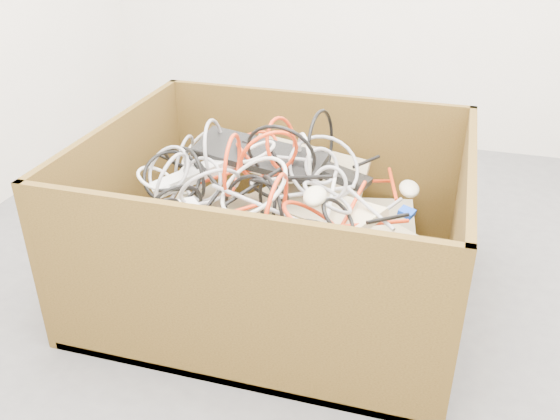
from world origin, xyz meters
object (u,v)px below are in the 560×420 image
(power_strip_left, at_px, (194,175))
(vga_plug, at_px, (407,212))
(cardboard_box, at_px, (274,253))
(power_strip_right, at_px, (203,228))

(power_strip_left, bearing_deg, vga_plug, -36.52)
(cardboard_box, xyz_separation_m, power_strip_right, (-0.15, -0.23, 0.21))
(power_strip_left, bearing_deg, cardboard_box, -43.11)
(power_strip_left, height_order, vga_plug, power_strip_left)
(power_strip_left, distance_m, vga_plug, 0.71)
(power_strip_right, bearing_deg, power_strip_left, 160.94)
(vga_plug, bearing_deg, power_strip_right, -135.61)
(cardboard_box, bearing_deg, power_strip_right, -121.97)
(vga_plug, bearing_deg, cardboard_box, -156.21)
(power_strip_right, xyz_separation_m, vga_plug, (0.57, 0.27, -0.00))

